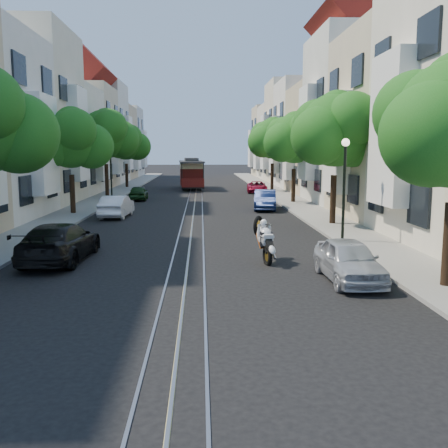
{
  "coord_description": "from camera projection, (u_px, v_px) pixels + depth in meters",
  "views": [
    {
      "loc": [
        0.47,
        -16.06,
        3.77
      ],
      "look_at": [
        1.34,
        2.78,
        1.01
      ],
      "focal_mm": 40.0,
      "sensor_mm": 36.0,
      "label": 1
    }
  ],
  "objects": [
    {
      "name": "tree_e_c",
      "position": [
        295.0,
        140.0,
        35.81
      ],
      "size": [
        4.84,
        3.99,
        6.52
      ],
      "color": "black",
      "rests_on": "ground"
    },
    {
      "name": "tree_e_d",
      "position": [
        273.0,
        139.0,
        46.64
      ],
      "size": [
        5.01,
        4.16,
        6.85
      ],
      "color": "black",
      "rests_on": "ground"
    },
    {
      "name": "tree_w_d",
      "position": [
        126.0,
        143.0,
        50.97
      ],
      "size": [
        4.84,
        3.99,
        6.52
      ],
      "color": "black",
      "rests_on": "ground"
    },
    {
      "name": "townhouses_west",
      "position": [
        57.0,
        136.0,
        42.71
      ],
      "size": [
        7.75,
        72.0,
        11.76
      ],
      "color": "silver",
      "rests_on": "ground"
    },
    {
      "name": "parked_car_e_far",
      "position": [
        257.0,
        187.0,
        45.72
      ],
      "size": [
        2.0,
        3.91,
        1.06
      ],
      "primitive_type": "imported",
      "rotation": [
        0.0,
        0.0,
        -0.07
      ],
      "color": "maroon",
      "rests_on": "ground"
    },
    {
      "name": "rail_left",
      "position": [
        190.0,
        194.0,
        44.05
      ],
      "size": [
        0.06,
        80.0,
        0.02
      ],
      "primitive_type": "cube",
      "color": "gray",
      "rests_on": "ground"
    },
    {
      "name": "sidewalk_west",
      "position": [
        113.0,
        194.0,
        43.73
      ],
      "size": [
        2.5,
        80.0,
        0.12
      ],
      "primitive_type": "cube",
      "color": "gray",
      "rests_on": "ground"
    },
    {
      "name": "parked_car_w_far",
      "position": [
        139.0,
        193.0,
        38.78
      ],
      "size": [
        1.47,
        3.38,
        1.13
      ],
      "primitive_type": "imported",
      "rotation": [
        0.0,
        0.0,
        3.18
      ],
      "color": "#163716",
      "rests_on": "ground"
    },
    {
      "name": "parked_car_w_near",
      "position": [
        60.0,
        242.0,
        17.14
      ],
      "size": [
        2.1,
        4.73,
        1.35
      ],
      "primitive_type": "imported",
      "rotation": [
        0.0,
        0.0,
        3.1
      ],
      "color": "black",
      "rests_on": "ground"
    },
    {
      "name": "rail_slot",
      "position": [
        196.0,
        194.0,
        44.07
      ],
      "size": [
        0.06,
        80.0,
        0.02
      ],
      "primitive_type": "cube",
      "color": "gray",
      "rests_on": "ground"
    },
    {
      "name": "parked_car_e_mid",
      "position": [
        265.0,
        200.0,
        32.37
      ],
      "size": [
        1.84,
        4.06,
        1.29
      ],
      "primitive_type": "imported",
      "rotation": [
        0.0,
        0.0,
        -0.12
      ],
      "color": "#0E1B46",
      "rests_on": "ground"
    },
    {
      "name": "townhouses_east",
      "position": [
        330.0,
        135.0,
        43.78
      ],
      "size": [
        7.75,
        72.0,
        12.0
      ],
      "color": "beige",
      "rests_on": "ground"
    },
    {
      "name": "lamp_west",
      "position": [
        111.0,
        164.0,
        37.44
      ],
      "size": [
        0.32,
        0.32,
        4.16
      ],
      "color": "black",
      "rests_on": "ground"
    },
    {
      "name": "sidewalk_east",
      "position": [
        277.0,
        193.0,
        44.39
      ],
      "size": [
        2.5,
        80.0,
        0.12
      ],
      "primitive_type": "cube",
      "color": "gray",
      "rests_on": "ground"
    },
    {
      "name": "tree_w_b",
      "position": [
        71.0,
        140.0,
        29.25
      ],
      "size": [
        4.72,
        3.87,
        6.27
      ],
      "color": "black",
      "rests_on": "ground"
    },
    {
      "name": "lamp_east",
      "position": [
        345.0,
        174.0,
        20.22
      ],
      "size": [
        0.32,
        0.32,
        4.16
      ],
      "color": "black",
      "rests_on": "ground"
    },
    {
      "name": "cable_car",
      "position": [
        191.0,
        172.0,
        50.32
      ],
      "size": [
        2.73,
        7.51,
        2.84
      ],
      "rotation": [
        0.0,
        0.0,
        0.06
      ],
      "color": "black",
      "rests_on": "ground"
    },
    {
      "name": "ground",
      "position": [
        196.0,
        194.0,
        44.07
      ],
      "size": [
        200.0,
        200.0,
        0.0
      ],
      "primitive_type": "plane",
      "color": "black",
      "rests_on": "ground"
    },
    {
      "name": "tree_w_c",
      "position": [
        106.0,
        135.0,
        40.03
      ],
      "size": [
        5.13,
        4.28,
        7.09
      ],
      "color": "black",
      "rests_on": "ground"
    },
    {
      "name": "lane_line",
      "position": [
        196.0,
        194.0,
        44.07
      ],
      "size": [
        0.08,
        80.0,
        0.01
      ],
      "primitive_type": "cube",
      "color": "tan",
      "rests_on": "ground"
    },
    {
      "name": "parked_car_w_mid",
      "position": [
        117.0,
        206.0,
        28.72
      ],
      "size": [
        1.56,
        3.9,
        1.26
      ],
      "primitive_type": "imported",
      "rotation": [
        0.0,
        0.0,
        3.08
      ],
      "color": "white",
      "rests_on": "ground"
    },
    {
      "name": "tree_e_b",
      "position": [
        336.0,
        132.0,
        24.91
      ],
      "size": [
        4.93,
        4.08,
        6.68
      ],
      "color": "black",
      "rests_on": "ground"
    },
    {
      "name": "parked_car_e_near",
      "position": [
        349.0,
        260.0,
        14.56
      ],
      "size": [
        1.5,
        3.63,
        1.23
      ],
      "primitive_type": "imported",
      "rotation": [
        0.0,
        0.0,
        0.01
      ],
      "color": "#A9ADB5",
      "rests_on": "ground"
    },
    {
      "name": "rail_right",
      "position": [
        202.0,
        194.0,
        44.1
      ],
      "size": [
        0.06,
        80.0,
        0.02
      ],
      "primitive_type": "cube",
      "color": "gray",
      "rests_on": "ground"
    },
    {
      "name": "sportbike_rider",
      "position": [
        264.0,
        238.0,
        16.97
      ],
      "size": [
        0.65,
        1.83,
        1.6
      ],
      "rotation": [
        0.0,
        0.0,
        0.19
      ],
      "color": "black",
      "rests_on": "ground"
    }
  ]
}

